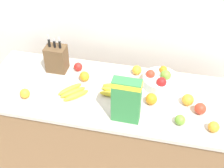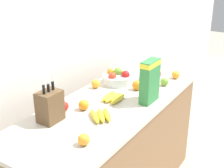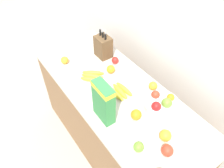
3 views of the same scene
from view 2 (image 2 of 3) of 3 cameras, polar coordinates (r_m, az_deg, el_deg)
wall_back at (r=2.52m, az=-11.42°, el=7.87°), size 9.00×0.06×2.60m
counter at (r=2.54m, az=-0.40°, el=-12.70°), size 1.82×0.70×0.90m
knife_block at (r=2.07m, az=-11.29°, el=-4.00°), size 0.16×0.12×0.31m
cereal_box at (r=2.30m, az=6.93°, el=0.81°), size 0.19×0.08×0.32m
fruit_bowl at (r=2.67m, az=1.06°, el=1.14°), size 0.27×0.27×0.13m
banana_bunch_left at (r=2.11m, az=-2.05°, el=-5.74°), size 0.23×0.23×0.04m
banana_bunch_right at (r=2.36m, az=0.20°, el=-2.48°), size 0.20×0.14×0.04m
apple_front at (r=2.22m, az=-8.77°, el=-4.02°), size 0.07×0.07×0.07m
apple_rear at (r=2.81m, az=8.20°, el=1.82°), size 0.08×0.08×0.08m
apple_rightmost at (r=2.66m, az=9.55°, el=0.40°), size 0.07×0.07×0.07m
orange_near_bowl at (r=2.54m, az=4.59°, el=-0.22°), size 0.08×0.08×0.08m
orange_front_left at (r=2.58m, az=-3.01°, el=0.04°), size 0.07×0.07×0.07m
orange_front_right at (r=2.76m, az=6.27°, el=1.60°), size 0.08×0.08×0.08m
orange_mid_right at (r=1.82m, az=-5.20°, el=-10.08°), size 0.07×0.07×0.07m
orange_mid_left at (r=2.83m, az=11.56°, el=1.68°), size 0.07×0.07×0.07m
orange_by_cereal at (r=2.22m, az=-5.20°, el=-3.83°), size 0.08×0.08×0.08m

